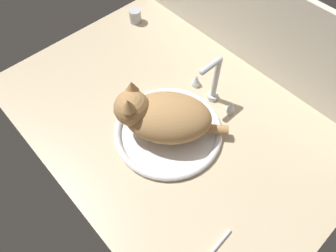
# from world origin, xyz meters

# --- Properties ---
(countertop) EXTENTS (1.22, 0.83, 0.03)m
(countertop) POSITION_xyz_m (0.00, 0.00, 0.01)
(countertop) COLOR #CCB793
(countertop) RESTS_ON ground
(backsplash_wall) EXTENTS (1.22, 0.02, 0.38)m
(backsplash_wall) POSITION_xyz_m (0.00, 0.43, 0.19)
(backsplash_wall) COLOR silver
(backsplash_wall) RESTS_ON ground
(sink_basin) EXTENTS (0.37, 0.37, 0.02)m
(sink_basin) POSITION_xyz_m (0.05, -0.04, 0.04)
(sink_basin) COLOR white
(sink_basin) RESTS_ON countertop
(faucet) EXTENTS (0.20, 0.11, 0.21)m
(faucet) POSITION_xyz_m (0.05, 0.17, 0.11)
(faucet) COLOR silver
(faucet) RESTS_ON countertop
(cat) EXTENTS (0.33, 0.33, 0.19)m
(cat) POSITION_xyz_m (0.03, -0.06, 0.13)
(cat) COLOR tan
(cat) RESTS_ON sink_basin
(metal_jar) EXTENTS (0.05, 0.05, 0.06)m
(metal_jar) POSITION_xyz_m (-0.49, 0.25, 0.06)
(metal_jar) COLOR #B2B5BA
(metal_jar) RESTS_ON countertop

